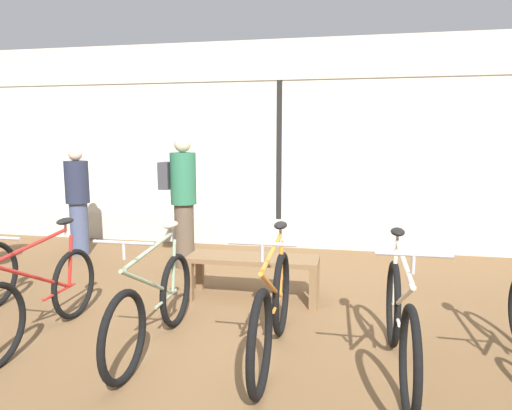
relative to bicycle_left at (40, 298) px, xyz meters
name	(u,v)px	position (x,y,z in m)	size (l,w,h in m)	color
ground_plane	(224,334)	(1.52, 0.39, -0.38)	(24.00, 24.00, 0.00)	brown
shop_back_wall	(279,144)	(1.52, 3.76, 1.26)	(12.00, 0.08, 3.20)	beige
bicycle_left	(40,298)	(0.00, 0.00, 0.00)	(0.46, 1.70, 1.02)	black
bicycle_center_left	(154,306)	(1.03, 0.02, 0.00)	(0.46, 1.70, 1.02)	black
bicycle_center_right	(273,311)	(2.02, 0.04, 0.02)	(0.46, 1.74, 1.05)	black
bicycle_right	(400,323)	(2.97, -0.01, 0.02)	(0.46, 1.75, 1.04)	black
display_bench	(253,264)	(1.60, 1.34, 0.01)	(1.40, 0.44, 0.47)	brown
customer_near_rack	(78,199)	(-1.32, 2.70, 0.46)	(0.42, 0.42, 1.60)	#424C6B
customer_by_window	(182,197)	(0.43, 2.38, 0.58)	(0.48, 0.34, 1.76)	brown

